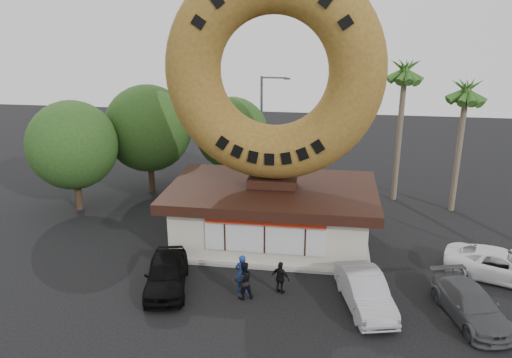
{
  "coord_description": "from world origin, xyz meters",
  "views": [
    {
      "loc": [
        2.92,
        -19.3,
        12.15
      ],
      "look_at": [
        -0.59,
        4.0,
        4.34
      ],
      "focal_mm": 35.0,
      "sensor_mm": 36.0,
      "label": 1
    }
  ],
  "objects_px": {
    "donut_shop": "(272,213)",
    "car_white": "(501,265)",
    "giant_donut": "(274,72)",
    "car_black": "(166,273)",
    "person_left": "(242,274)",
    "car_grey": "(471,304)",
    "person_center": "(244,281)",
    "car_silver": "(365,291)",
    "street_lamp": "(263,125)",
    "person_right": "(281,278)"
  },
  "relations": [
    {
      "from": "car_white",
      "to": "car_silver",
      "type": "bearing_deg",
      "value": 135.92
    },
    {
      "from": "car_silver",
      "to": "donut_shop",
      "type": "bearing_deg",
      "value": 114.81
    },
    {
      "from": "car_black",
      "to": "car_white",
      "type": "bearing_deg",
      "value": -0.86
    },
    {
      "from": "person_center",
      "to": "car_black",
      "type": "xyz_separation_m",
      "value": [
        -3.68,
        0.3,
        -0.11
      ]
    },
    {
      "from": "donut_shop",
      "to": "giant_donut",
      "type": "xyz_separation_m",
      "value": [
        0.0,
        0.02,
        7.63
      ]
    },
    {
      "from": "car_black",
      "to": "person_center",
      "type": "bearing_deg",
      "value": -17.48
    },
    {
      "from": "donut_shop",
      "to": "person_left",
      "type": "distance_m",
      "value": 5.56
    },
    {
      "from": "person_right",
      "to": "car_black",
      "type": "xyz_separation_m",
      "value": [
        -5.26,
        -0.38,
        -0.0
      ]
    },
    {
      "from": "person_left",
      "to": "car_silver",
      "type": "relative_size",
      "value": 0.41
    },
    {
      "from": "car_silver",
      "to": "car_white",
      "type": "bearing_deg",
      "value": 13.57
    },
    {
      "from": "donut_shop",
      "to": "street_lamp",
      "type": "relative_size",
      "value": 1.4
    },
    {
      "from": "person_left",
      "to": "car_silver",
      "type": "bearing_deg",
      "value": 178.11
    },
    {
      "from": "person_right",
      "to": "car_black",
      "type": "relative_size",
      "value": 0.34
    },
    {
      "from": "person_left",
      "to": "street_lamp",
      "type": "bearing_deg",
      "value": -83.36
    },
    {
      "from": "donut_shop",
      "to": "person_left",
      "type": "height_order",
      "value": "donut_shop"
    },
    {
      "from": "giant_donut",
      "to": "car_silver",
      "type": "relative_size",
      "value": 2.45
    },
    {
      "from": "car_black",
      "to": "car_white",
      "type": "relative_size",
      "value": 0.89
    },
    {
      "from": "person_right",
      "to": "car_white",
      "type": "bearing_deg",
      "value": -140.33
    },
    {
      "from": "street_lamp",
      "to": "person_left",
      "type": "bearing_deg",
      "value": -85.72
    },
    {
      "from": "donut_shop",
      "to": "giant_donut",
      "type": "relative_size",
      "value": 1.0
    },
    {
      "from": "donut_shop",
      "to": "car_white",
      "type": "bearing_deg",
      "value": -11.85
    },
    {
      "from": "street_lamp",
      "to": "giant_donut",
      "type": "bearing_deg",
      "value": -79.49
    },
    {
      "from": "person_left",
      "to": "person_center",
      "type": "height_order",
      "value": "person_left"
    },
    {
      "from": "car_black",
      "to": "donut_shop",
      "type": "bearing_deg",
      "value": 40.53
    },
    {
      "from": "giant_donut",
      "to": "car_grey",
      "type": "bearing_deg",
      "value": -34.0
    },
    {
      "from": "person_left",
      "to": "car_grey",
      "type": "xyz_separation_m",
      "value": [
        9.77,
        -0.65,
        -0.26
      ]
    },
    {
      "from": "person_center",
      "to": "donut_shop",
      "type": "bearing_deg",
      "value": -118.99
    },
    {
      "from": "giant_donut",
      "to": "car_black",
      "type": "bearing_deg",
      "value": -126.61
    },
    {
      "from": "person_center",
      "to": "car_black",
      "type": "relative_size",
      "value": 0.39
    },
    {
      "from": "giant_donut",
      "to": "person_center",
      "type": "relative_size",
      "value": 6.32
    },
    {
      "from": "car_black",
      "to": "car_silver",
      "type": "relative_size",
      "value": 1.0
    },
    {
      "from": "street_lamp",
      "to": "car_grey",
      "type": "height_order",
      "value": "street_lamp"
    },
    {
      "from": "person_center",
      "to": "car_grey",
      "type": "bearing_deg",
      "value": 155.42
    },
    {
      "from": "donut_shop",
      "to": "car_black",
      "type": "bearing_deg",
      "value": -126.69
    },
    {
      "from": "person_left",
      "to": "donut_shop",
      "type": "bearing_deg",
      "value": -94.93
    },
    {
      "from": "donut_shop",
      "to": "car_silver",
      "type": "relative_size",
      "value": 2.45
    },
    {
      "from": "street_lamp",
      "to": "car_white",
      "type": "xyz_separation_m",
      "value": [
        13.2,
        -12.4,
        -3.77
      ]
    },
    {
      "from": "car_black",
      "to": "person_right",
      "type": "bearing_deg",
      "value": -8.68
    },
    {
      "from": "car_grey",
      "to": "car_silver",
      "type": "bearing_deg",
      "value": 161.78
    },
    {
      "from": "giant_donut",
      "to": "car_black",
      "type": "distance_m",
      "value": 11.15
    },
    {
      "from": "person_right",
      "to": "giant_donut",
      "type": "bearing_deg",
      "value": -55.06
    },
    {
      "from": "person_left",
      "to": "car_silver",
      "type": "height_order",
      "value": "person_left"
    },
    {
      "from": "car_black",
      "to": "car_white",
      "type": "distance_m",
      "value": 15.91
    },
    {
      "from": "street_lamp",
      "to": "car_black",
      "type": "relative_size",
      "value": 1.76
    },
    {
      "from": "giant_donut",
      "to": "person_left",
      "type": "xyz_separation_m",
      "value": [
        -0.7,
        -5.47,
        -8.47
      ]
    },
    {
      "from": "car_black",
      "to": "car_white",
      "type": "height_order",
      "value": "car_black"
    },
    {
      "from": "car_silver",
      "to": "giant_donut",
      "type": "bearing_deg",
      "value": 114.73
    },
    {
      "from": "giant_donut",
      "to": "car_white",
      "type": "xyz_separation_m",
      "value": [
        11.34,
        -2.4,
        -8.68
      ]
    },
    {
      "from": "street_lamp",
      "to": "car_black",
      "type": "height_order",
      "value": "street_lamp"
    },
    {
      "from": "giant_donut",
      "to": "street_lamp",
      "type": "bearing_deg",
      "value": 100.51
    }
  ]
}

